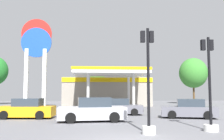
{
  "coord_description": "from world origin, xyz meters",
  "views": [
    {
      "loc": [
        -1.37,
        -10.29,
        2.02
      ],
      "look_at": [
        0.26,
        10.57,
        3.84
      ],
      "focal_mm": 40.14,
      "sensor_mm": 36.0,
      "label": 1
    }
  ],
  "objects_px": {
    "traffic_signal_1": "(210,99)",
    "tree_2": "(193,73)",
    "car_2": "(119,107)",
    "traffic_signal_0": "(148,95)",
    "car_3": "(26,109)",
    "car_4": "(92,110)",
    "car_0": "(189,109)",
    "station_pole_sign": "(36,53)",
    "tree_1": "(97,82)"
  },
  "relations": [
    {
      "from": "car_2",
      "to": "tree_1",
      "type": "height_order",
      "value": "tree_1"
    },
    {
      "from": "tree_2",
      "to": "traffic_signal_0",
      "type": "bearing_deg",
      "value": -116.38
    },
    {
      "from": "car_0",
      "to": "car_2",
      "type": "bearing_deg",
      "value": 148.48
    },
    {
      "from": "car_2",
      "to": "traffic_signal_1",
      "type": "xyz_separation_m",
      "value": [
        3.73,
        -9.47,
        1.01
      ]
    },
    {
      "from": "station_pole_sign",
      "to": "car_3",
      "type": "xyz_separation_m",
      "value": [
        1.51,
        -9.54,
        -5.83
      ]
    },
    {
      "from": "car_0",
      "to": "tree_1",
      "type": "bearing_deg",
      "value": 106.21
    },
    {
      "from": "car_0",
      "to": "traffic_signal_0",
      "type": "bearing_deg",
      "value": -124.09
    },
    {
      "from": "car_4",
      "to": "car_0",
      "type": "bearing_deg",
      "value": 12.06
    },
    {
      "from": "car_4",
      "to": "traffic_signal_1",
      "type": "height_order",
      "value": "traffic_signal_1"
    },
    {
      "from": "car_3",
      "to": "traffic_signal_0",
      "type": "relative_size",
      "value": 0.85
    },
    {
      "from": "car_2",
      "to": "car_3",
      "type": "xyz_separation_m",
      "value": [
        -7.38,
        -2.33,
        0.04
      ]
    },
    {
      "from": "station_pole_sign",
      "to": "traffic_signal_0",
      "type": "height_order",
      "value": "station_pole_sign"
    },
    {
      "from": "traffic_signal_0",
      "to": "car_3",
      "type": "bearing_deg",
      "value": 134.79
    },
    {
      "from": "car_0",
      "to": "car_2",
      "type": "height_order",
      "value": "car_0"
    },
    {
      "from": "traffic_signal_1",
      "to": "tree_2",
      "type": "height_order",
      "value": "tree_2"
    },
    {
      "from": "traffic_signal_1",
      "to": "tree_2",
      "type": "xyz_separation_m",
      "value": [
        10.49,
        27.31,
        3.44
      ]
    },
    {
      "from": "car_2",
      "to": "traffic_signal_1",
      "type": "distance_m",
      "value": 10.23
    },
    {
      "from": "car_2",
      "to": "tree_2",
      "type": "relative_size",
      "value": 0.55
    },
    {
      "from": "traffic_signal_0",
      "to": "car_2",
      "type": "bearing_deg",
      "value": 91.97
    },
    {
      "from": "car_4",
      "to": "tree_2",
      "type": "distance_m",
      "value": 28.32
    },
    {
      "from": "station_pole_sign",
      "to": "traffic_signal_0",
      "type": "relative_size",
      "value": 2.05
    },
    {
      "from": "traffic_signal_0",
      "to": "traffic_signal_1",
      "type": "height_order",
      "value": "traffic_signal_0"
    },
    {
      "from": "car_0",
      "to": "car_3",
      "type": "relative_size",
      "value": 1.01
    },
    {
      "from": "station_pole_sign",
      "to": "car_0",
      "type": "relative_size",
      "value": 2.38
    },
    {
      "from": "station_pole_sign",
      "to": "car_2",
      "type": "relative_size",
      "value": 2.55
    },
    {
      "from": "car_3",
      "to": "traffic_signal_0",
      "type": "bearing_deg",
      "value": -45.21
    },
    {
      "from": "car_3",
      "to": "car_4",
      "type": "distance_m",
      "value": 5.56
    },
    {
      "from": "tree_1",
      "to": "car_3",
      "type": "bearing_deg",
      "value": -104.67
    },
    {
      "from": "station_pole_sign",
      "to": "tree_1",
      "type": "distance_m",
      "value": 14.84
    },
    {
      "from": "car_4",
      "to": "traffic_signal_1",
      "type": "distance_m",
      "value": 7.78
    },
    {
      "from": "car_4",
      "to": "car_2",
      "type": "bearing_deg",
      "value": 63.4
    },
    {
      "from": "car_0",
      "to": "traffic_signal_1",
      "type": "distance_m",
      "value": 6.57
    },
    {
      "from": "car_3",
      "to": "car_4",
      "type": "height_order",
      "value": "car_4"
    },
    {
      "from": "car_2",
      "to": "car_0",
      "type": "bearing_deg",
      "value": -31.52
    },
    {
      "from": "car_3",
      "to": "tree_2",
      "type": "height_order",
      "value": "tree_2"
    },
    {
      "from": "car_2",
      "to": "traffic_signal_0",
      "type": "relative_size",
      "value": 0.8
    },
    {
      "from": "station_pole_sign",
      "to": "car_2",
      "type": "bearing_deg",
      "value": -39.05
    },
    {
      "from": "tree_1",
      "to": "tree_2",
      "type": "height_order",
      "value": "tree_2"
    },
    {
      "from": "car_3",
      "to": "traffic_signal_0",
      "type": "height_order",
      "value": "traffic_signal_0"
    },
    {
      "from": "traffic_signal_0",
      "to": "tree_2",
      "type": "relative_size",
      "value": 0.68
    },
    {
      "from": "station_pole_sign",
      "to": "car_4",
      "type": "bearing_deg",
      "value": -61.28
    },
    {
      "from": "tree_1",
      "to": "tree_2",
      "type": "relative_size",
      "value": 0.69
    },
    {
      "from": "traffic_signal_1",
      "to": "tree_2",
      "type": "relative_size",
      "value": 0.65
    },
    {
      "from": "car_0",
      "to": "traffic_signal_1",
      "type": "xyz_separation_m",
      "value": [
        -1.36,
        -6.35,
        0.99
      ]
    },
    {
      "from": "car_3",
      "to": "traffic_signal_0",
      "type": "distance_m",
      "value": 11.03
    },
    {
      "from": "traffic_signal_1",
      "to": "tree_2",
      "type": "bearing_deg",
      "value": 68.99
    },
    {
      "from": "car_3",
      "to": "station_pole_sign",
      "type": "bearing_deg",
      "value": 98.98
    },
    {
      "from": "car_3",
      "to": "traffic_signal_0",
      "type": "xyz_separation_m",
      "value": [
        7.73,
        -7.79,
        1.18
      ]
    },
    {
      "from": "traffic_signal_0",
      "to": "tree_2",
      "type": "bearing_deg",
      "value": 63.62
    },
    {
      "from": "car_0",
      "to": "tree_2",
      "type": "height_order",
      "value": "tree_2"
    }
  ]
}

